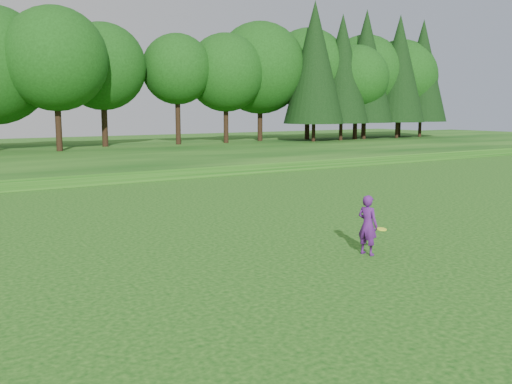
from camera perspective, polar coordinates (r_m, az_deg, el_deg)
ground at (r=14.13m, az=11.20°, el=-7.95°), size 140.00×140.00×0.00m
berm at (r=44.86m, az=-20.58°, el=3.22°), size 130.00×30.00×0.60m
walking_path at (r=31.42m, az=-15.02°, el=0.95°), size 130.00×1.60×0.04m
treeline at (r=48.80m, az=-22.10°, el=12.69°), size 104.00×7.00×15.00m
woman at (r=15.67m, az=11.10°, el=-3.26°), size 0.51×0.86×1.63m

